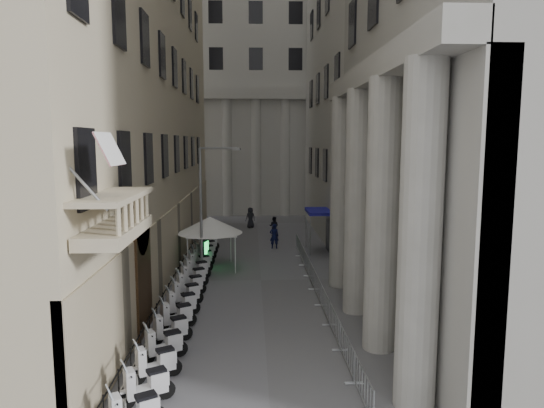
{
  "coord_description": "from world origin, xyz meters",
  "views": [
    {
      "loc": [
        -0.49,
        -7.24,
        7.73
      ],
      "look_at": [
        0.56,
        17.76,
        4.5
      ],
      "focal_mm": 32.0,
      "sensor_mm": 36.0,
      "label": 1
    }
  ],
  "objects": [
    {
      "name": "barrier_0",
      "position": [
        2.77,
        6.07,
        0.0
      ],
      "size": [
        0.6,
        2.4,
        1.1
      ],
      "primitive_type": null,
      "color": "#A0A2A7",
      "rests_on": "ground"
    },
    {
      "name": "scooter_1",
      "position": [
        -3.63,
        6.41,
        0.0
      ],
      "size": [
        1.5,
        1.15,
        1.5
      ],
      "primitive_type": null,
      "rotation": [
        0.0,
        0.0,
        2.06
      ],
      "color": "silver",
      "rests_on": "ground"
    },
    {
      "name": "iron_fence",
      "position": [
        -4.3,
        18.0,
        0.0
      ],
      "size": [
        0.3,
        28.0,
        1.4
      ],
      "primitive_type": null,
      "color": "black",
      "rests_on": "ground"
    },
    {
      "name": "scooter_2",
      "position": [
        -3.63,
        7.86,
        0.0
      ],
      "size": [
        1.5,
        1.15,
        1.5
      ],
      "primitive_type": null,
      "rotation": [
        0.0,
        0.0,
        2.06
      ],
      "color": "silver",
      "rests_on": "ground"
    },
    {
      "name": "far_building",
      "position": [
        0.0,
        48.0,
        15.0
      ],
      "size": [
        22.0,
        10.0,
        30.0
      ],
      "primitive_type": "cube",
      "color": "#A4A29A",
      "rests_on": "ground"
    },
    {
      "name": "scooter_8",
      "position": [
        -3.63,
        16.57,
        0.0
      ],
      "size": [
        1.5,
        1.15,
        1.5
      ],
      "primitive_type": null,
      "rotation": [
        0.0,
        0.0,
        2.06
      ],
      "color": "silver",
      "rests_on": "ground"
    },
    {
      "name": "info_kiosk",
      "position": [
        -3.44,
        22.29,
        0.91
      ],
      "size": [
        0.48,
        0.89,
        1.8
      ],
      "rotation": [
        0.0,
        0.0,
        -0.28
      ],
      "color": "black",
      "rests_on": "ground"
    },
    {
      "name": "pedestrian_c",
      "position": [
        -0.62,
        36.0,
        0.92
      ],
      "size": [
        1.05,
        0.89,
        1.83
      ],
      "primitive_type": "imported",
      "rotation": [
        0.0,
        0.0,
        3.54
      ],
      "color": "black",
      "rests_on": "ground"
    },
    {
      "name": "barrier_3",
      "position": [
        2.77,
        13.57,
        0.0
      ],
      "size": [
        0.6,
        2.4,
        1.1
      ],
      "primitive_type": null,
      "color": "#A0A2A7",
      "rests_on": "ground"
    },
    {
      "name": "scooter_11",
      "position": [
        -3.63,
        20.93,
        0.0
      ],
      "size": [
        1.5,
        1.15,
        1.5
      ],
      "primitive_type": null,
      "rotation": [
        0.0,
        0.0,
        2.06
      ],
      "color": "silver",
      "rests_on": "ground"
    },
    {
      "name": "scooter_12",
      "position": [
        -3.63,
        22.38,
        0.0
      ],
      "size": [
        1.5,
        1.15,
        1.5
      ],
      "primitive_type": null,
      "rotation": [
        0.0,
        0.0,
        2.06
      ],
      "color": "silver",
      "rests_on": "ground"
    },
    {
      "name": "barrier_6",
      "position": [
        2.77,
        21.07,
        0.0
      ],
      "size": [
        0.6,
        2.4,
        1.1
      ],
      "primitive_type": null,
      "color": "#A0A2A7",
      "rests_on": "ground"
    },
    {
      "name": "barrier_1",
      "position": [
        2.77,
        8.57,
        0.0
      ],
      "size": [
        0.6,
        2.4,
        1.1
      ],
      "primitive_type": null,
      "color": "#A0A2A7",
      "rests_on": "ground"
    },
    {
      "name": "scooter_3",
      "position": [
        -3.63,
        9.31,
        0.0
      ],
      "size": [
        1.5,
        1.15,
        1.5
      ],
      "primitive_type": null,
      "rotation": [
        0.0,
        0.0,
        2.06
      ],
      "color": "silver",
      "rests_on": "ground"
    },
    {
      "name": "scooter_10",
      "position": [
        -3.63,
        19.48,
        0.0
      ],
      "size": [
        1.5,
        1.15,
        1.5
      ],
      "primitive_type": null,
      "rotation": [
        0.0,
        0.0,
        2.06
      ],
      "color": "silver",
      "rests_on": "ground"
    },
    {
      "name": "security_tent",
      "position": [
        -2.83,
        21.73,
        2.68
      ],
      "size": [
        3.95,
        3.95,
        3.21
      ],
      "color": "silver",
      "rests_on": "ground"
    },
    {
      "name": "scooter_15",
      "position": [
        -3.63,
        26.74,
        0.0
      ],
      "size": [
        1.5,
        1.15,
        1.5
      ],
      "primitive_type": null,
      "rotation": [
        0.0,
        0.0,
        2.06
      ],
      "color": "silver",
      "rests_on": "ground"
    },
    {
      "name": "scooter_9",
      "position": [
        -3.63,
        18.03,
        0.0
      ],
      "size": [
        1.5,
        1.15,
        1.5
      ],
      "primitive_type": null,
      "rotation": [
        0.0,
        0.0,
        2.06
      ],
      "color": "silver",
      "rests_on": "ground"
    },
    {
      "name": "barrier_8",
      "position": [
        2.77,
        26.07,
        0.0
      ],
      "size": [
        0.6,
        2.4,
        1.1
      ],
      "primitive_type": null,
      "color": "#A0A2A7",
      "rests_on": "ground"
    },
    {
      "name": "scooter_6",
      "position": [
        -3.63,
        13.67,
        0.0
      ],
      "size": [
        1.5,
        1.15,
        1.5
      ],
      "primitive_type": null,
      "rotation": [
        0.0,
        0.0,
        2.06
      ],
      "color": "silver",
      "rests_on": "ground"
    },
    {
      "name": "street_lamp",
      "position": [
        -3.13,
        20.08,
        4.39
      ],
      "size": [
        2.38,
        0.74,
        7.43
      ],
      "rotation": [
        0.0,
        0.0,
        -0.24
      ],
      "color": "gray",
      "rests_on": "ground"
    },
    {
      "name": "blue_awning",
      "position": [
        4.15,
        26.0,
        0.0
      ],
      "size": [
        1.6,
        3.0,
        3.0
      ],
      "primitive_type": null,
      "color": "navy",
      "rests_on": "ground"
    },
    {
      "name": "scooter_4",
      "position": [
        -3.63,
        10.76,
        0.0
      ],
      "size": [
        1.5,
        1.15,
        1.5
      ],
      "primitive_type": null,
      "rotation": [
        0.0,
        0.0,
        2.06
      ],
      "color": "silver",
      "rests_on": "ground"
    },
    {
      "name": "barrier_4",
      "position": [
        2.77,
        16.07,
        0.0
      ],
      "size": [
        0.6,
        2.4,
        1.1
      ],
      "primitive_type": null,
      "color": "#A0A2A7",
      "rests_on": "ground"
    },
    {
      "name": "scooter_13",
      "position": [
        -3.63,
        23.84,
        0.0
      ],
      "size": [
        1.5,
        1.15,
        1.5
      ],
      "primitive_type": null,
      "rotation": [
        0.0,
        0.0,
        2.06
      ],
      "color": "silver",
      "rests_on": "ground"
    },
    {
      "name": "barrier_7",
      "position": [
        2.77,
        23.57,
        0.0
      ],
      "size": [
        0.6,
        2.4,
        1.1
      ],
      "primitive_type": null,
      "color": "#A0A2A7",
      "rests_on": "ground"
    },
    {
      "name": "scooter_5",
      "position": [
        -3.63,
        12.22,
        0.0
      ],
      "size": [
        1.5,
        1.15,
        1.5
      ],
      "primitive_type": null,
      "rotation": [
        0.0,
        0.0,
        2.06
      ],
      "color": "silver",
      "rests_on": "ground"
    },
    {
      "name": "barrier_2",
      "position": [
        2.77,
        11.07,
        0.0
      ],
      "size": [
        0.6,
        2.4,
        1.1
      ],
      "primitive_type": null,
      "color": "#A0A2A7",
      "rests_on": "ground"
    },
    {
      "name": "scooter_7",
      "position": [
        -3.63,
        15.12,
        0.0
      ],
      "size": [
        1.5,
        1.15,
        1.5
      ],
      "primitive_type": null,
      "rotation": [
        0.0,
        0.0,
        2.06
      ],
      "color": "silver",
      "rests_on": "ground"
    },
    {
      "name": "pedestrian_b",
      "position": [
        1.32,
        32.01,
        0.81
      ],
      "size": [
        0.94,
        0.84,
        1.61
      ],
      "primitive_type": "imported",
      "rotation": [
        0.0,
        0.0,
        2.81
      ],
      "color": "black",
      "rests_on": "ground"
    },
    {
      "name": "pedestrian_a",
      "position": [
        1.13,
        27.32,
        0.91
      ],
      "size": [
        0.7,
        0.5,
        1.82
      ],
      "primitive_type": "imported",
      "rotation": [
        0.0,
        0.0,
        3.24
      ],
      "color": "black",
      "rests_on": "ground"
    },
    {
      "name": "scooter_14",
      "position": [
        -3.63,
        25.29,
        0.0
      ],
      "size": [
        1.5,
        1.15,
        1.5
      ],
      "primitive_type": null,
      "rotation": [
        0.0,
        0.0,
        2.06
      ],
      "color": "silver",
      "rests_on": "ground"
    },
    {
      "name": "barrier_5",
      "position": [
        2.77,
        18.57,
        0.0
      ],
      "size": [
        0.6,
        2.4,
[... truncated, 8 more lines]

